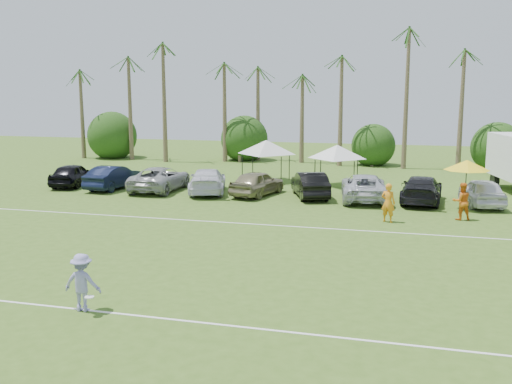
# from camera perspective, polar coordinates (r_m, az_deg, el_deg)

# --- Properties ---
(ground) EXTENTS (120.00, 120.00, 0.00)m
(ground) POSITION_cam_1_polar(r_m,az_deg,el_deg) (16.27, -20.26, -13.57)
(ground) COLOR #3D5E1C
(ground) RESTS_ON ground
(field_lines) EXTENTS (80.00, 12.10, 0.01)m
(field_lines) POSITION_cam_1_polar(r_m,az_deg,el_deg) (22.84, -8.67, -6.23)
(field_lines) COLOR white
(field_lines) RESTS_ON ground
(palm_tree_0) EXTENTS (2.40, 2.40, 8.90)m
(palm_tree_0) POSITION_cam_1_polar(r_m,az_deg,el_deg) (58.85, -17.07, 10.62)
(palm_tree_0) COLOR brown
(palm_tree_0) RESTS_ON ground
(palm_tree_1) EXTENTS (2.40, 2.40, 9.90)m
(palm_tree_1) POSITION_cam_1_polar(r_m,az_deg,el_deg) (56.41, -12.70, 11.75)
(palm_tree_1) COLOR brown
(palm_tree_1) RESTS_ON ground
(palm_tree_2) EXTENTS (2.40, 2.40, 10.90)m
(palm_tree_2) POSITION_cam_1_polar(r_m,az_deg,el_deg) (54.34, -7.94, 12.88)
(palm_tree_2) COLOR brown
(palm_tree_2) RESTS_ON ground
(palm_tree_3) EXTENTS (2.40, 2.40, 11.90)m
(palm_tree_3) POSITION_cam_1_polar(r_m,az_deg,el_deg) (52.98, -3.84, 13.95)
(palm_tree_3) COLOR brown
(palm_tree_3) RESTS_ON ground
(palm_tree_4) EXTENTS (2.40, 2.40, 8.90)m
(palm_tree_4) POSITION_cam_1_polar(r_m,az_deg,el_deg) (51.72, 0.47, 11.21)
(palm_tree_4) COLOR brown
(palm_tree_4) RESTS_ON ground
(palm_tree_5) EXTENTS (2.40, 2.40, 9.90)m
(palm_tree_5) POSITION_cam_1_polar(r_m,az_deg,el_deg) (50.90, 4.94, 12.17)
(palm_tree_5) COLOR brown
(palm_tree_5) RESTS_ON ground
(palm_tree_6) EXTENTS (2.40, 2.40, 10.90)m
(palm_tree_6) POSITION_cam_1_polar(r_m,az_deg,el_deg) (50.40, 9.56, 13.08)
(palm_tree_6) COLOR brown
(palm_tree_6) RESTS_ON ground
(palm_tree_7) EXTENTS (2.40, 2.40, 11.90)m
(palm_tree_7) POSITION_cam_1_polar(r_m,az_deg,el_deg) (50.23, 14.27, 13.90)
(palm_tree_7) COLOR brown
(palm_tree_7) RESTS_ON ground
(palm_tree_8) EXTENTS (2.40, 2.40, 8.90)m
(palm_tree_8) POSITION_cam_1_polar(r_m,az_deg,el_deg) (50.26, 19.94, 10.66)
(palm_tree_8) COLOR brown
(palm_tree_8) RESTS_ON ground
(bush_tree_0) EXTENTS (4.00, 4.00, 4.00)m
(bush_tree_0) POSITION_cam_1_polar(r_m,az_deg,el_deg) (58.37, -13.76, 5.19)
(bush_tree_0) COLOR brown
(bush_tree_0) RESTS_ON ground
(bush_tree_1) EXTENTS (4.00, 4.00, 4.00)m
(bush_tree_1) POSITION_cam_1_polar(r_m,az_deg,el_deg) (53.40, -1.36, 5.06)
(bush_tree_1) COLOR brown
(bush_tree_1) RESTS_ON ground
(bush_tree_2) EXTENTS (4.00, 4.00, 4.00)m
(bush_tree_2) POSITION_cam_1_polar(r_m,az_deg,el_deg) (51.36, 11.65, 4.67)
(bush_tree_2) COLOR brown
(bush_tree_2) RESTS_ON ground
(bush_tree_3) EXTENTS (4.00, 4.00, 4.00)m
(bush_tree_3) POSITION_cam_1_polar(r_m,az_deg,el_deg) (51.77, 22.79, 4.14)
(bush_tree_3) COLOR brown
(bush_tree_3) RESTS_ON ground
(sideline_player_a) EXTENTS (0.82, 0.66, 1.94)m
(sideline_player_a) POSITION_cam_1_polar(r_m,az_deg,el_deg) (28.76, 13.08, -1.06)
(sideline_player_a) COLOR orange
(sideline_player_a) RESTS_ON ground
(sideline_player_b) EXTENTS (1.08, 0.94, 1.89)m
(sideline_player_b) POSITION_cam_1_polar(r_m,az_deg,el_deg) (30.32, 19.87, -0.88)
(sideline_player_b) COLOR orange
(sideline_player_b) RESTS_ON ground
(canopy_tent_left) EXTENTS (4.30, 4.30, 3.49)m
(canopy_tent_left) POSITION_cam_1_polar(r_m,az_deg,el_deg) (40.69, 1.05, 5.22)
(canopy_tent_left) COLOR black
(canopy_tent_left) RESTS_ON ground
(canopy_tent_right) EXTENTS (4.03, 4.03, 3.27)m
(canopy_tent_right) POSITION_cam_1_polar(r_m,az_deg,el_deg) (39.33, 8.13, 4.69)
(canopy_tent_right) COLOR black
(canopy_tent_right) RESTS_ON ground
(market_umbrella) EXTENTS (2.44, 2.44, 2.72)m
(market_umbrella) POSITION_cam_1_polar(r_m,az_deg,el_deg) (32.93, 20.34, 2.54)
(market_umbrella) COLOR black
(market_umbrella) RESTS_ON ground
(frisbee_player) EXTENTS (1.16, 0.82, 1.72)m
(frisbee_player) POSITION_cam_1_polar(r_m,az_deg,el_deg) (17.54, -16.99, -8.65)
(frisbee_player) COLOR #918DC9
(frisbee_player) RESTS_ON ground
(parked_car_0) EXTENTS (2.54, 4.81, 1.56)m
(parked_car_0) POSITION_cam_1_polar(r_m,az_deg,el_deg) (40.92, -17.86, 1.66)
(parked_car_0) COLOR black
(parked_car_0) RESTS_ON ground
(parked_car_1) EXTENTS (2.03, 4.85, 1.56)m
(parked_car_1) POSITION_cam_1_polar(r_m,az_deg,el_deg) (38.96, -14.06, 1.45)
(parked_car_1) COLOR black
(parked_car_1) RESTS_ON ground
(parked_car_2) EXTENTS (2.69, 5.66, 1.56)m
(parked_car_2) POSITION_cam_1_polar(r_m,az_deg,el_deg) (37.65, -9.55, 1.32)
(parked_car_2) COLOR #9F9F9F
(parked_car_2) RESTS_ON ground
(parked_car_3) EXTENTS (3.60, 5.77, 1.56)m
(parked_car_3) POSITION_cam_1_polar(r_m,az_deg,el_deg) (36.37, -4.88, 1.13)
(parked_car_3) COLOR silver
(parked_car_3) RESTS_ON ground
(parked_car_4) EXTENTS (2.90, 4.89, 1.56)m
(parked_car_4) POSITION_cam_1_polar(r_m,az_deg,el_deg) (35.38, 0.11, 0.92)
(parked_car_4) COLOR gray
(parked_car_4) RESTS_ON ground
(parked_car_5) EXTENTS (3.18, 5.01, 1.56)m
(parked_car_5) POSITION_cam_1_polar(r_m,az_deg,el_deg) (34.93, 5.42, 0.75)
(parked_car_5) COLOR black
(parked_car_5) RESTS_ON ground
(parked_car_6) EXTENTS (3.27, 5.89, 1.56)m
(parked_car_6) POSITION_cam_1_polar(r_m,az_deg,el_deg) (34.42, 10.77, 0.49)
(parked_car_6) COLOR silver
(parked_car_6) RESTS_ON ground
(parked_car_7) EXTENTS (2.60, 5.53, 1.56)m
(parked_car_7) POSITION_cam_1_polar(r_m,az_deg,el_deg) (34.44, 16.22, 0.27)
(parked_car_7) COLOR black
(parked_car_7) RESTS_ON ground
(parked_car_8) EXTENTS (2.44, 4.78, 1.56)m
(parked_car_8) POSITION_cam_1_polar(r_m,az_deg,el_deg) (34.61, 21.66, 0.01)
(parked_car_8) COLOR silver
(parked_car_8) RESTS_ON ground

